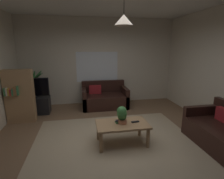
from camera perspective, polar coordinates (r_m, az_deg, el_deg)
floor at (r=3.95m, az=0.82°, el=-16.16°), size 5.20×5.41×0.02m
rug at (r=3.78m, az=1.45°, el=-17.47°), size 3.38×2.97×0.01m
wall_back at (r=6.15m, az=-4.18°, el=8.99°), size 5.32×0.06×2.90m
window_pane at (r=6.12m, az=-4.80°, el=7.32°), size 1.42×0.01×1.01m
couch_under_window at (r=5.86m, az=-2.45°, el=-2.95°), size 1.46×0.89×0.82m
couch_right_side at (r=4.26m, az=32.18°, el=-11.79°), size 0.89×1.35×0.82m
coffee_table at (r=3.67m, az=3.31°, el=-11.88°), size 1.05×0.61×0.45m
book_on_table_0 at (r=3.65m, az=2.16°, el=-10.45°), size 0.15×0.11×0.03m
book_on_table_1 at (r=3.64m, az=2.17°, el=-10.10°), size 0.14×0.11×0.02m
remote_on_table_0 at (r=3.70m, az=7.54°, el=-10.31°), size 0.16×0.07×0.02m
potted_plant_on_table at (r=3.56m, az=3.24°, el=-8.03°), size 0.21×0.24×0.37m
tv_stand at (r=5.74m, az=-23.88°, el=-4.75°), size 0.90×0.44×0.50m
tv at (r=5.59m, az=-24.48°, el=0.52°), size 0.94×0.16×0.58m
potted_palm_corner at (r=6.04m, az=-23.57°, el=-0.15°), size 0.75×0.92×1.28m
bookshelf_corner at (r=5.16m, az=-27.74°, el=-1.91°), size 0.70×0.31×1.40m
pendant_lamp at (r=3.33m, az=3.83°, el=21.57°), size 0.34×0.34×0.57m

